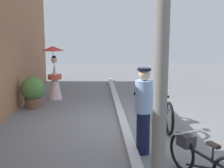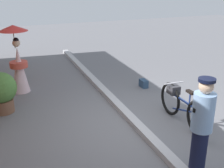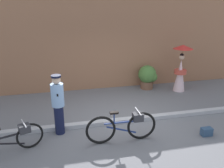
{
  "view_description": "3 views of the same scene",
  "coord_description": "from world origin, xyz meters",
  "views": [
    {
      "loc": [
        -7.18,
        0.68,
        2.34
      ],
      "look_at": [
        -0.29,
        0.3,
        1.11
      ],
      "focal_mm": 46.27,
      "sensor_mm": 36.0,
      "label": 1
    },
    {
      "loc": [
        -5.07,
        2.54,
        3.1
      ],
      "look_at": [
        0.26,
        0.46,
        0.96
      ],
      "focal_mm": 46.41,
      "sensor_mm": 36.0,
      "label": 2
    },
    {
      "loc": [
        -1.76,
        -6.31,
        3.49
      ],
      "look_at": [
        -0.16,
        0.67,
        1.03
      ],
      "focal_mm": 38.5,
      "sensor_mm": 36.0,
      "label": 3
    }
  ],
  "objects": [
    {
      "name": "backpack_on_pavement",
      "position": [
        2.06,
        -1.25,
        0.12
      ],
      "size": [
        0.3,
        0.18,
        0.23
      ],
      "color": "navy",
      "rests_on": "ground_plane"
    },
    {
      "name": "sidewalk_curb",
      "position": [
        0.0,
        0.0,
        0.06
      ],
      "size": [
        14.0,
        0.2,
        0.12
      ],
      "primitive_type": "cube",
      "color": "#B2B2B7",
      "rests_on": "ground_plane"
    },
    {
      "name": "ground_plane",
      "position": [
        0.0,
        0.0,
        0.0
      ],
      "size": [
        30.0,
        30.0,
        0.0
      ],
      "primitive_type": "plane",
      "color": "slate"
    },
    {
      "name": "potted_plant_by_door",
      "position": [
        1.83,
        2.67,
        0.54
      ],
      "size": [
        0.77,
        0.75,
        1.0
      ],
      "color": "brown",
      "rests_on": "ground_plane"
    },
    {
      "name": "person_with_parasol",
      "position": [
        3.03,
        2.16,
        0.94
      ],
      "size": [
        0.78,
        0.78,
        1.89
      ],
      "color": "silver",
      "rests_on": "ground_plane"
    },
    {
      "name": "person_officer",
      "position": [
        -1.85,
        -0.22,
        0.9
      ],
      "size": [
        0.34,
        0.38,
        1.69
      ],
      "color": "#141938",
      "rests_on": "ground_plane"
    },
    {
      "name": "bicycle_far_side",
      "position": [
        -0.24,
        -1.0,
        0.43
      ],
      "size": [
        1.87,
        0.48,
        0.87
      ],
      "color": "black",
      "rests_on": "ground_plane"
    }
  ]
}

